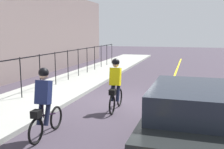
{
  "coord_description": "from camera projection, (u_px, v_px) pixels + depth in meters",
  "views": [
    {
      "loc": [
        -9.64,
        -2.49,
        2.7
      ],
      "look_at": [
        0.41,
        0.52,
        1.0
      ],
      "focal_mm": 41.95,
      "sensor_mm": 36.0,
      "label": 1
    }
  ],
  "objects": [
    {
      "name": "iron_fence",
      "position": [
        48.0,
        63.0,
        12.07
      ],
      "size": [
        20.57,
        0.04,
        1.6
      ],
      "color": "black",
      "rests_on": "sidewalk"
    },
    {
      "name": "ground_plane",
      "position": [
        122.0,
        102.0,
        10.25
      ],
      "size": [
        80.0,
        80.0,
        0.0
      ],
      "primitive_type": "plane",
      "color": "#3C343F"
    },
    {
      "name": "cyclist_follow",
      "position": [
        44.0,
        103.0,
        6.65
      ],
      "size": [
        1.71,
        0.37,
        1.83
      ],
      "rotation": [
        0.0,
        0.0,
        0.03
      ],
      "color": "black",
      "rests_on": "ground"
    },
    {
      "name": "cyclist_lead",
      "position": [
        115.0,
        85.0,
        8.96
      ],
      "size": [
        1.71,
        0.37,
        1.83
      ],
      "rotation": [
        0.0,
        0.0,
        0.03
      ],
      "color": "black",
      "rests_on": "ground"
    },
    {
      "name": "sidewalk",
      "position": [
        45.0,
        94.0,
        11.2
      ],
      "size": [
        40.0,
        3.2,
        0.15
      ],
      "primitive_type": "cube",
      "color": "#989A92",
      "rests_on": "ground"
    },
    {
      "name": "building_wall",
      "position": [
        2.0,
        31.0,
        13.68
      ],
      "size": [
        28.0,
        0.8,
        5.54
      ],
      "primitive_type": "cube",
      "color": "gray",
      "rests_on": "ground"
    },
    {
      "name": "lane_line_centre",
      "position": [
        163.0,
        105.0,
        9.79
      ],
      "size": [
        36.0,
        0.12,
        0.01
      ],
      "primitive_type": "cube",
      "color": "yellow",
      "rests_on": "ground"
    },
    {
      "name": "patrol_sedan",
      "position": [
        189.0,
        119.0,
        5.74
      ],
      "size": [
        4.42,
        1.96,
        1.58
      ],
      "rotation": [
        0.0,
        0.0,
        -0.01
      ],
      "color": "black",
      "rests_on": "ground"
    }
  ]
}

